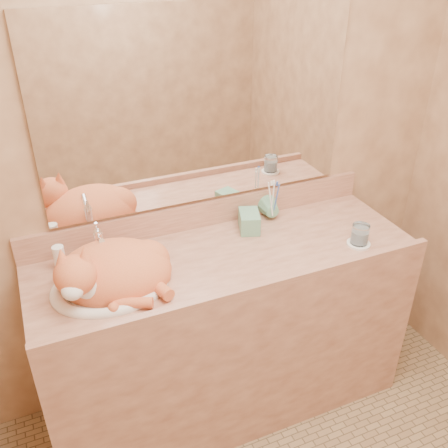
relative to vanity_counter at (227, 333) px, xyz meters
name	(u,v)px	position (x,y,z in m)	size (l,w,h in m)	color
wall_back	(201,141)	(0.00, 0.28, 0.82)	(2.40, 0.02, 2.50)	#8B5E3F
vanity_counter	(227,333)	(0.00, 0.00, 0.00)	(1.60, 0.55, 0.85)	brown
mirror	(201,109)	(0.00, 0.26, 0.97)	(1.30, 0.02, 0.80)	white
sink_basin	(109,272)	(-0.48, -0.02, 0.49)	(0.43, 0.36, 0.14)	white
faucet	(99,245)	(-0.48, 0.15, 0.51)	(0.04, 0.12, 0.17)	white
cat	(110,270)	(-0.48, -0.02, 0.50)	(0.43, 0.35, 0.24)	#D05830
soap_dispenser	(251,218)	(0.15, 0.09, 0.52)	(0.09, 0.09, 0.19)	#66A481
toothbrush_cup	(273,213)	(0.30, 0.17, 0.47)	(0.10, 0.10, 0.09)	#66A481
toothbrushes	(274,198)	(0.30, 0.17, 0.55)	(0.03, 0.03, 0.21)	white
saucer	(358,244)	(0.55, -0.15, 0.43)	(0.10, 0.10, 0.01)	white
water_glass	(360,234)	(0.55, -0.15, 0.48)	(0.07, 0.07, 0.09)	silver
lotion_bottle	(60,259)	(-0.64, 0.16, 0.48)	(0.05, 0.05, 0.11)	white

